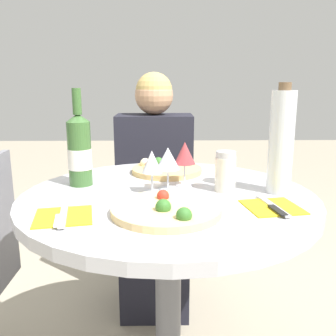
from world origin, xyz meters
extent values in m
cylinder|color=slate|center=(0.00, 0.00, 0.38)|extent=(0.09, 0.09, 0.72)
cylinder|color=#B7B7BC|center=(0.00, 0.00, 0.76)|extent=(0.94, 0.94, 0.04)
cylinder|color=slate|center=(-0.06, 0.74, 0.01)|extent=(0.34, 0.34, 0.01)
cylinder|color=slate|center=(-0.06, 0.74, 0.21)|extent=(0.06, 0.06, 0.41)
cube|color=slate|center=(-0.06, 0.74, 0.43)|extent=(0.38, 0.38, 0.03)
cube|color=slate|center=(-0.06, 0.92, 0.67)|extent=(0.38, 0.02, 0.44)
cube|color=black|center=(-0.06, 0.57, 0.22)|extent=(0.33, 0.34, 0.44)
cube|color=black|center=(-0.06, 0.74, 0.70)|extent=(0.38, 0.22, 0.52)
sphere|color=tan|center=(-0.06, 0.74, 1.06)|extent=(0.19, 0.19, 0.19)
sphere|color=tan|center=(-0.06, 0.74, 1.08)|extent=(0.18, 0.18, 0.18)
cylinder|color=#E5C17F|center=(-0.01, -0.18, 0.79)|extent=(0.30, 0.30, 0.02)
sphere|color=#B22D1E|center=(-0.02, -0.11, 0.81)|extent=(0.04, 0.04, 0.04)
sphere|color=#B22D1E|center=(0.04, -0.25, 0.80)|extent=(0.03, 0.03, 0.03)
sphere|color=#336B28|center=(0.03, -0.27, 0.81)|extent=(0.04, 0.04, 0.04)
sphere|color=#336B28|center=(-0.02, -0.21, 0.81)|extent=(0.04, 0.04, 0.04)
cylinder|color=#DBB26B|center=(0.00, 0.28, 0.79)|extent=(0.28, 0.28, 0.02)
sphere|color=#336B28|center=(-0.05, 0.25, 0.80)|extent=(0.02, 0.02, 0.02)
sphere|color=#336B28|center=(-0.03, 0.35, 0.81)|extent=(0.04, 0.04, 0.04)
sphere|color=#B22D1E|center=(-0.04, 0.35, 0.80)|extent=(0.03, 0.03, 0.03)
sphere|color=beige|center=(-0.01, 0.32, 0.80)|extent=(0.03, 0.03, 0.03)
sphere|color=beige|center=(-0.09, 0.33, 0.81)|extent=(0.04, 0.04, 0.04)
sphere|color=#B22D1E|center=(-0.07, 0.27, 0.81)|extent=(0.04, 0.04, 0.04)
sphere|color=#336B28|center=(-0.06, 0.28, 0.81)|extent=(0.04, 0.04, 0.04)
cylinder|color=#38602D|center=(-0.30, 0.11, 0.89)|extent=(0.08, 0.08, 0.22)
cone|color=#38602D|center=(-0.30, 0.11, 1.01)|extent=(0.08, 0.08, 0.03)
cylinder|color=#38602D|center=(-0.30, 0.11, 1.07)|extent=(0.03, 0.03, 0.09)
cylinder|color=silver|center=(-0.30, 0.11, 0.87)|extent=(0.08, 0.08, 0.07)
cylinder|color=silver|center=(0.36, 0.01, 0.94)|extent=(0.08, 0.08, 0.33)
cylinder|color=brown|center=(0.36, 0.01, 1.12)|extent=(0.04, 0.04, 0.02)
cylinder|color=silver|center=(0.19, 0.03, 0.83)|extent=(0.07, 0.07, 0.11)
cylinder|color=#B2B2B7|center=(0.19, 0.03, 0.90)|extent=(0.06, 0.06, 0.02)
cylinder|color=silver|center=(0.00, 0.05, 0.78)|extent=(0.06, 0.06, 0.00)
cylinder|color=silver|center=(0.00, 0.05, 0.81)|extent=(0.01, 0.01, 0.07)
cone|color=silver|center=(0.00, 0.05, 0.88)|extent=(0.08, 0.08, 0.07)
cylinder|color=silver|center=(-0.05, 0.02, 0.78)|extent=(0.06, 0.06, 0.00)
cylinder|color=silver|center=(-0.05, 0.02, 0.81)|extent=(0.01, 0.01, 0.06)
cone|color=silver|center=(-0.05, 0.02, 0.88)|extent=(0.07, 0.07, 0.07)
cylinder|color=silver|center=(0.06, 0.09, 0.78)|extent=(0.06, 0.06, 0.00)
cylinder|color=silver|center=(0.06, 0.09, 0.82)|extent=(0.01, 0.01, 0.07)
cone|color=#9E383D|center=(0.06, 0.09, 0.89)|extent=(0.07, 0.07, 0.08)
cube|color=yellow|center=(-0.28, -0.21, 0.78)|extent=(0.18, 0.18, 0.00)
cube|color=silver|center=(-0.28, -0.21, 0.78)|extent=(0.05, 0.19, 0.00)
cube|color=silver|center=(-0.28, -0.25, 0.79)|extent=(0.04, 0.09, 0.00)
cube|color=yellow|center=(0.30, -0.14, 0.78)|extent=(0.17, 0.17, 0.00)
cube|color=silver|center=(0.30, -0.14, 0.78)|extent=(0.05, 0.19, 0.00)
cube|color=black|center=(0.30, -0.19, 0.79)|extent=(0.03, 0.09, 0.00)
camera|label=1|loc=(-0.02, -1.15, 1.13)|focal=40.00mm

